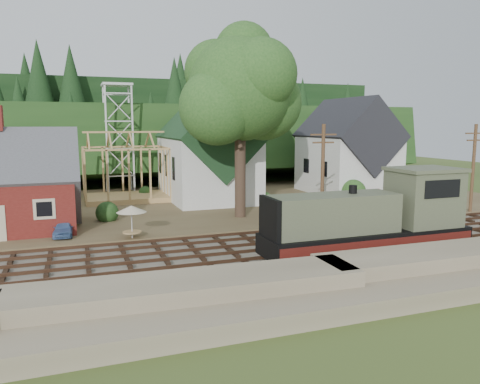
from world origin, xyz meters
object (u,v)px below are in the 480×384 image
object	(u,v)px
locomotive	(374,220)
car_blue	(64,228)
patio_set	(131,210)
car_red	(380,192)

from	to	relation	value
locomotive	car_blue	size ratio (longest dim) A/B	4.11
car_blue	patio_set	size ratio (longest dim) A/B	1.41
car_blue	locomotive	bearing A→B (deg)	-25.04
car_blue	patio_set	xyz separation A→B (m)	(4.37, -2.23, 1.37)
car_blue	patio_set	world-z (taller)	patio_set
car_red	car_blue	bearing A→B (deg)	98.93
car_blue	car_red	distance (m)	32.03
locomotive	car_blue	world-z (taller)	locomotive
patio_set	locomotive	bearing A→B (deg)	-32.45
locomotive	car_blue	xyz separation A→B (m)	(-17.74, 10.74, -1.42)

